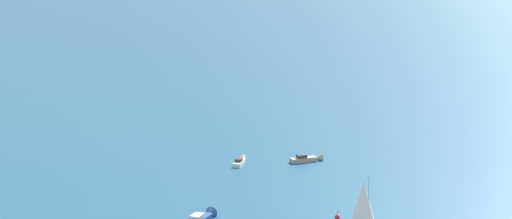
% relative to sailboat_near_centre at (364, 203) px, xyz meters
% --- Properties ---
extents(sailboat_near_centre, '(8.84, 5.30, 11.09)m').
position_rel_sailboat_near_centre_xyz_m(sailboat_near_centre, '(0.00, 0.00, 0.00)').
color(sailboat_near_centre, '#33704C').
rests_on(sailboat_near_centre, ground_plane).
extents(motorboat_far_port, '(5.36, 8.03, 2.31)m').
position_rel_sailboat_near_centre_xyz_m(motorboat_far_port, '(-51.61, 21.52, -4.44)').
color(motorboat_far_port, white).
rests_on(motorboat_far_port, ground_plane).
extents(motorboat_trailing, '(6.27, 8.98, 2.60)m').
position_rel_sailboat_near_centre_xyz_m(motorboat_trailing, '(-39.16, 34.49, -4.36)').
color(motorboat_trailing, '#9E9993').
rests_on(motorboat_trailing, ground_plane).
extents(motorboat_ahead, '(5.46, 10.74, 3.02)m').
position_rel_sailboat_near_centre_xyz_m(motorboat_ahead, '(-27.77, -19.20, -4.25)').
color(motorboat_ahead, '#23478C').
rests_on(motorboat_ahead, ground_plane).
extents(marker_buoy, '(1.10, 1.10, 2.10)m').
position_rel_sailboat_near_centre_xyz_m(marker_buoy, '(-6.95, 0.77, -4.67)').
color(marker_buoy, red).
rests_on(marker_buoy, ground_plane).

